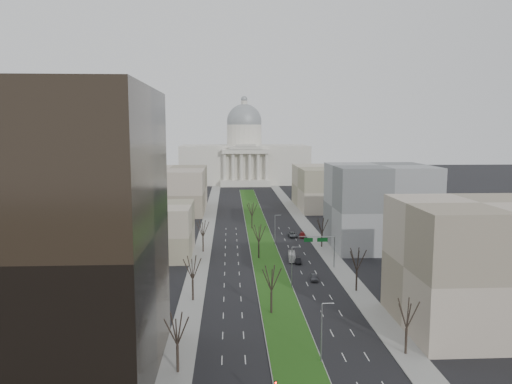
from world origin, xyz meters
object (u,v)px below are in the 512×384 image
object	(u,v)px
car_black	(298,261)
car_red	(302,235)
box_van	(292,256)
car_grey_far	(293,235)
car_grey_near	(314,277)

from	to	relation	value
car_black	car_red	bearing A→B (deg)	81.78
car_black	box_van	world-z (taller)	box_van
box_van	car_black	bearing A→B (deg)	-64.85
car_grey_far	box_van	bearing A→B (deg)	-99.71
car_grey_near	box_van	distance (m)	18.23
car_grey_near	car_red	bearing A→B (deg)	90.95
car_black	box_van	bearing A→B (deg)	111.96
car_red	box_van	bearing A→B (deg)	-96.03
car_grey_far	car_black	bearing A→B (deg)	-96.92
car_red	box_van	size ratio (longest dim) A/B	0.67
car_red	car_black	bearing A→B (deg)	-92.65
car_red	box_van	world-z (taller)	box_van
car_grey_far	car_grey_near	bearing A→B (deg)	-93.24
car_grey_near	car_red	world-z (taller)	car_grey_near
car_grey_near	box_van	bearing A→B (deg)	104.94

